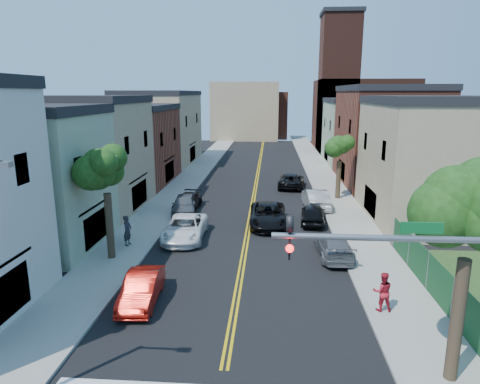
% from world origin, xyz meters
% --- Properties ---
extents(sidewalk_left, '(3.20, 100.00, 0.15)m').
position_xyz_m(sidewalk_left, '(-7.90, 40.00, 0.07)').
color(sidewalk_left, gray).
rests_on(sidewalk_left, ground).
extents(sidewalk_right, '(3.20, 100.00, 0.15)m').
position_xyz_m(sidewalk_right, '(7.90, 40.00, 0.07)').
color(sidewalk_right, gray).
rests_on(sidewalk_right, ground).
extents(curb_left, '(0.30, 100.00, 0.15)m').
position_xyz_m(curb_left, '(-6.15, 40.00, 0.07)').
color(curb_left, gray).
rests_on(curb_left, ground).
extents(curb_right, '(0.30, 100.00, 0.15)m').
position_xyz_m(curb_right, '(6.15, 40.00, 0.07)').
color(curb_right, gray).
rests_on(curb_right, ground).
extents(bldg_left_palegrn, '(9.00, 8.00, 8.50)m').
position_xyz_m(bldg_left_palegrn, '(-14.00, 16.00, 4.25)').
color(bldg_left_palegrn, gray).
rests_on(bldg_left_palegrn, ground).
extents(bldg_left_tan_near, '(9.00, 10.00, 9.00)m').
position_xyz_m(bldg_left_tan_near, '(-14.00, 25.00, 4.50)').
color(bldg_left_tan_near, '#998466').
rests_on(bldg_left_tan_near, ground).
extents(bldg_left_brick, '(9.00, 12.00, 8.00)m').
position_xyz_m(bldg_left_brick, '(-14.00, 36.00, 4.00)').
color(bldg_left_brick, brown).
rests_on(bldg_left_brick, ground).
extents(bldg_left_tan_far, '(9.00, 16.00, 9.50)m').
position_xyz_m(bldg_left_tan_far, '(-14.00, 50.00, 4.75)').
color(bldg_left_tan_far, '#998466').
rests_on(bldg_left_tan_far, ground).
extents(bldg_right_tan, '(9.00, 12.00, 9.00)m').
position_xyz_m(bldg_right_tan, '(14.00, 24.00, 4.50)').
color(bldg_right_tan, '#998466').
rests_on(bldg_right_tan, ground).
extents(bldg_right_brick, '(9.00, 14.00, 10.00)m').
position_xyz_m(bldg_right_brick, '(14.00, 38.00, 5.00)').
color(bldg_right_brick, brown).
rests_on(bldg_right_brick, ground).
extents(bldg_right_palegrn, '(9.00, 12.00, 8.50)m').
position_xyz_m(bldg_right_palegrn, '(14.00, 52.00, 4.25)').
color(bldg_right_palegrn, gray).
rests_on(bldg_right_palegrn, ground).
extents(church, '(16.20, 14.20, 22.60)m').
position_xyz_m(church, '(16.33, 67.07, 7.24)').
color(church, '#4C2319').
rests_on(church, ground).
extents(backdrop_left, '(14.00, 8.00, 12.00)m').
position_xyz_m(backdrop_left, '(-4.00, 82.00, 6.00)').
color(backdrop_left, '#998466').
rests_on(backdrop_left, ground).
extents(backdrop_center, '(10.00, 8.00, 10.00)m').
position_xyz_m(backdrop_center, '(0.00, 86.00, 5.00)').
color(backdrop_center, brown).
rests_on(backdrop_center, ground).
extents(fence_right, '(0.04, 15.00, 1.90)m').
position_xyz_m(fence_right, '(9.50, 9.50, 1.10)').
color(fence_right, '#143F1E').
rests_on(fence_right, sidewalk_right).
extents(tree_left_mid, '(5.20, 5.20, 9.29)m').
position_xyz_m(tree_left_mid, '(-7.88, 14.01, 6.58)').
color(tree_left_mid, '#312818').
rests_on(tree_left_mid, sidewalk_left).
extents(tree_right_corner, '(5.80, 5.80, 10.35)m').
position_xyz_m(tree_right_corner, '(7.93, 4.01, 7.31)').
color(tree_right_corner, '#312818').
rests_on(tree_right_corner, sidewalk_right).
extents(tree_right_far, '(4.40, 4.40, 8.03)m').
position_xyz_m(tree_right_far, '(7.92, 30.01, 5.76)').
color(tree_right_far, '#312818').
rests_on(tree_right_far, sidewalk_right).
extents(traffic_signal, '(5.50, 0.31, 7.20)m').
position_xyz_m(traffic_signal, '(5.87, -0.50, 4.79)').
color(traffic_signal, slate).
rests_on(traffic_signal, sidewalk_right).
extents(red_sedan, '(1.80, 4.42, 1.43)m').
position_xyz_m(red_sedan, '(-4.48, 8.85, 0.71)').
color(red_sedan, red).
rests_on(red_sedan, ground).
extents(white_pickup, '(2.71, 5.68, 1.56)m').
position_xyz_m(white_pickup, '(-4.20, 18.01, 0.78)').
color(white_pickup, white).
rests_on(white_pickup, ground).
extents(grey_car_left, '(2.42, 4.91, 1.61)m').
position_xyz_m(grey_car_left, '(-5.50, 24.17, 0.81)').
color(grey_car_left, '#515458').
rests_on(grey_car_left, ground).
extents(black_car_left, '(2.10, 4.69, 1.33)m').
position_xyz_m(black_car_left, '(-5.50, 25.52, 0.67)').
color(black_car_left, black).
rests_on(black_car_left, ground).
extents(grey_car_right, '(2.11, 4.90, 1.41)m').
position_xyz_m(grey_car_right, '(5.50, 15.44, 0.70)').
color(grey_car_right, '#5B5F63').
rests_on(grey_car_right, ground).
extents(black_car_right, '(2.19, 4.60, 1.52)m').
position_xyz_m(black_car_right, '(4.88, 22.27, 0.76)').
color(black_car_right, black).
rests_on(black_car_right, ground).
extents(silver_car_right, '(2.16, 5.29, 1.70)m').
position_xyz_m(silver_car_right, '(5.50, 26.68, 0.85)').
color(silver_car_right, '#B1B5BA').
rests_on(silver_car_right, ground).
extents(dark_car_right_far, '(3.06, 5.71, 1.52)m').
position_xyz_m(dark_car_right_far, '(3.80, 34.93, 0.76)').
color(dark_car_right_far, black).
rests_on(dark_car_right_far, ground).
extents(black_suv_lane, '(2.89, 5.95, 1.63)m').
position_xyz_m(black_suv_lane, '(1.45, 21.45, 0.82)').
color(black_suv_lane, black).
rests_on(black_suv_lane, ground).
extents(pedestrian_left, '(0.58, 0.79, 1.98)m').
position_xyz_m(pedestrian_left, '(-7.60, 16.15, 1.14)').
color(pedestrian_left, '#25252C').
rests_on(pedestrian_left, sidewalk_left).
extents(pedestrian_right, '(0.90, 0.70, 1.83)m').
position_xyz_m(pedestrian_right, '(6.70, 8.65, 1.07)').
color(pedestrian_right, red).
rests_on(pedestrian_right, sidewalk_right).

